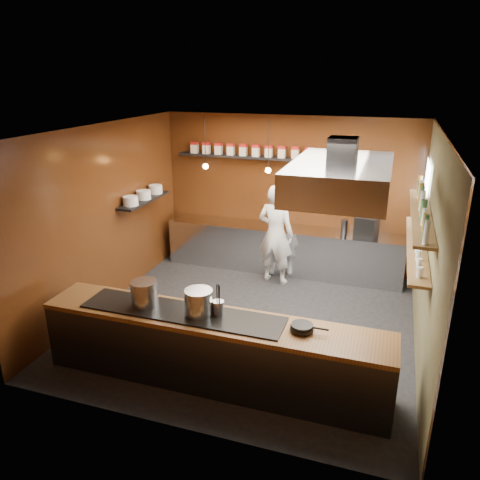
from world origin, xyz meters
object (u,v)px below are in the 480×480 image
at_px(stockpot_small, 199,302).
at_px(chef, 276,234).
at_px(extractor_hood, 341,177).
at_px(stockpot_large, 144,293).
at_px(espresso_machine, 367,226).

distance_m(stockpot_small, chef, 3.23).
bearing_deg(stockpot_small, chef, 87.31).
relative_size(extractor_hood, chef, 1.06).
distance_m(stockpot_large, chef, 3.35).
xyz_separation_m(stockpot_large, chef, (0.90, 3.22, -0.17)).
distance_m(extractor_hood, stockpot_large, 2.88).
bearing_deg(chef, espresso_machine, -151.12).
relative_size(extractor_hood, stockpot_large, 5.84).
relative_size(stockpot_small, espresso_machine, 0.93).
relative_size(stockpot_large, stockpot_small, 0.99).
relative_size(extractor_hood, espresso_machine, 5.38).
bearing_deg(extractor_hood, chef, 122.94).
xyz_separation_m(espresso_machine, chef, (-1.57, -0.55, -0.15)).
height_order(extractor_hood, stockpot_large, extractor_hood).
xyz_separation_m(extractor_hood, stockpot_small, (-1.46, -1.20, -1.40)).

